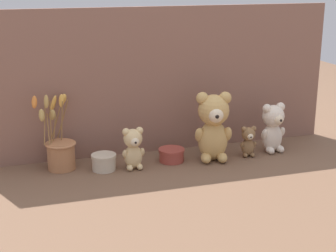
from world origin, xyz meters
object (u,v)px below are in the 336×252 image
object	(u,v)px
teddy_bear_large	(213,125)
teddy_bear_medium	(273,127)
decorative_tin_short	(171,155)
teddy_bear_tiny	(248,141)
flower_vase	(60,150)
decorative_tin_tall	(104,162)
teddy_bear_small	(133,147)

from	to	relation	value
teddy_bear_large	teddy_bear_medium	xyz separation A→B (m)	(0.28, 0.02, -0.04)
decorative_tin_short	teddy_bear_tiny	bearing A→B (deg)	-6.36
flower_vase	decorative_tin_tall	size ratio (longest dim) A/B	3.07
teddy_bear_medium	teddy_bear_tiny	world-z (taller)	teddy_bear_medium
teddy_bear_large	teddy_bear_small	xyz separation A→B (m)	(-0.33, 0.00, -0.06)
teddy_bear_large	decorative_tin_short	xyz separation A→B (m)	(-0.17, 0.04, -0.12)
teddy_bear_medium	teddy_bear_tiny	size ratio (longest dim) A/B	1.64
decorative_tin_tall	flower_vase	bearing A→B (deg)	158.20
teddy_bear_small	flower_vase	distance (m)	0.29
decorative_tin_tall	decorative_tin_short	bearing A→B (deg)	2.56
teddy_bear_large	teddy_bear_small	size ratio (longest dim) A/B	1.70
teddy_bear_medium	decorative_tin_short	size ratio (longest dim) A/B	2.00
teddy_bear_medium	teddy_bear_small	world-z (taller)	teddy_bear_medium
teddy_bear_medium	decorative_tin_short	distance (m)	0.46
flower_vase	decorative_tin_tall	world-z (taller)	flower_vase
teddy_bear_medium	teddy_bear_small	size ratio (longest dim) A/B	1.27
teddy_bear_medium	decorative_tin_short	world-z (taller)	teddy_bear_medium
teddy_bear_medium	teddy_bear_large	bearing A→B (deg)	-175.50
teddy_bear_medium	decorative_tin_tall	xyz separation A→B (m)	(-0.73, 0.00, -0.08)
decorative_tin_tall	decorative_tin_short	size ratio (longest dim) A/B	0.92
teddy_bear_tiny	flower_vase	world-z (taller)	flower_vase
flower_vase	teddy_bear_tiny	bearing A→B (deg)	-6.51
flower_vase	teddy_bear_medium	bearing A→B (deg)	-4.15
teddy_bear_small	teddy_bear_tiny	xyz separation A→B (m)	(0.49, -0.00, -0.02)
teddy_bear_large	decorative_tin_tall	xyz separation A→B (m)	(-0.45, 0.02, -0.12)
decorative_tin_short	decorative_tin_tall	bearing A→B (deg)	-177.44
teddy_bear_medium	teddy_bear_tiny	xyz separation A→B (m)	(-0.12, -0.02, -0.04)
teddy_bear_large	teddy_bear_tiny	size ratio (longest dim) A/B	2.20
teddy_bear_medium	teddy_bear_tiny	bearing A→B (deg)	-169.65
flower_vase	decorative_tin_short	world-z (taller)	flower_vase
teddy_bear_small	decorative_tin_tall	distance (m)	0.13
teddy_bear_large	decorative_tin_tall	size ratio (longest dim) A/B	2.93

